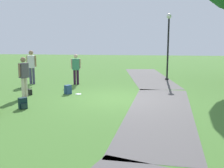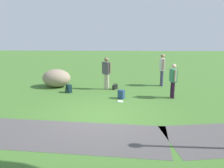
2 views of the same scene
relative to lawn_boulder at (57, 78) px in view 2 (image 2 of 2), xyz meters
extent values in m
plane|color=#42702D|center=(-2.80, 4.34, -0.48)|extent=(48.00, 48.00, 0.00)
cube|color=#504C4C|center=(-0.90, 6.02, -0.48)|extent=(8.17, 2.94, 0.01)
ellipsoid|color=gray|center=(0.00, 0.00, 0.00)|extent=(1.62, 1.37, 0.97)
cylinder|color=beige|center=(-2.83, 0.50, -0.07)|extent=(0.13, 0.13, 0.82)
cylinder|color=beige|center=(-2.68, 0.43, -0.07)|extent=(0.13, 0.13, 0.82)
cube|color=#4D4A52|center=(-2.76, 0.46, 0.65)|extent=(0.43, 0.37, 0.62)
cylinder|color=#86694F|center=(-2.95, 0.56, 0.68)|extent=(0.08, 0.08, 0.55)
cylinder|color=#86694F|center=(-2.56, 0.37, 0.68)|extent=(0.08, 0.08, 0.55)
sphere|color=#86694F|center=(-2.76, 0.46, 1.10)|extent=(0.22, 0.22, 0.22)
cylinder|color=#424063|center=(-5.79, -0.47, -0.05)|extent=(0.13, 0.13, 0.87)
cylinder|color=#424063|center=(-5.80, -0.31, -0.05)|extent=(0.13, 0.13, 0.87)
cube|color=silver|center=(-5.79, -0.39, 0.71)|extent=(0.27, 0.38, 0.65)
cylinder|color=#9F7B59|center=(-5.77, -0.61, 0.75)|extent=(0.08, 0.08, 0.58)
cylinder|color=#9F7B59|center=(-5.81, -0.18, 0.75)|extent=(0.08, 0.08, 0.58)
sphere|color=#9F7B59|center=(-5.79, -0.39, 1.18)|extent=(0.24, 0.24, 0.24)
cylinder|color=#2C142D|center=(-5.91, 2.04, -0.10)|extent=(0.13, 0.13, 0.78)
cylinder|color=#2C142D|center=(-5.88, 1.89, -0.10)|extent=(0.13, 0.13, 0.78)
cube|color=#39825F|center=(-5.90, 1.97, 0.58)|extent=(0.31, 0.40, 0.58)
cylinder|color=beige|center=(-5.94, 2.18, 0.62)|extent=(0.08, 0.08, 0.52)
cylinder|color=beige|center=(-5.85, 1.75, 0.62)|extent=(0.08, 0.08, 0.52)
sphere|color=beige|center=(-5.90, 1.97, 1.01)|extent=(0.21, 0.21, 0.21)
cube|color=black|center=(-3.21, 0.46, -0.36)|extent=(0.29, 0.33, 0.24)
torus|color=black|center=(-3.21, 0.46, -0.18)|extent=(0.38, 0.38, 0.02)
cube|color=#10272C|center=(-0.90, 1.16, -0.28)|extent=(0.34, 0.34, 0.40)
cube|color=#1C3230|center=(-0.80, 1.24, -0.36)|extent=(0.17, 0.19, 0.18)
cube|color=navy|center=(-3.52, 2.14, -0.28)|extent=(0.34, 0.32, 0.40)
cube|color=#235471|center=(-3.59, 2.03, -0.36)|extent=(0.20, 0.16, 0.18)
cylinder|color=white|center=(-3.48, 2.61, -0.47)|extent=(0.26, 0.26, 0.02)
camera|label=1|loc=(8.61, 5.35, 2.18)|focal=45.55mm
camera|label=2|loc=(-3.40, 13.05, 2.82)|focal=39.45mm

